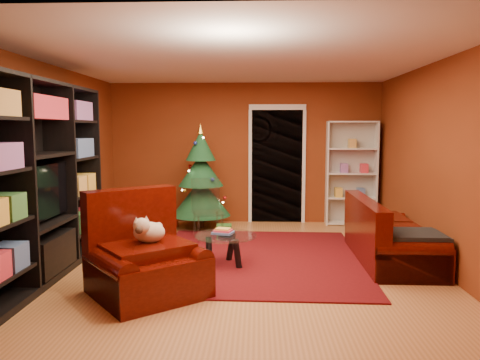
{
  "coord_description": "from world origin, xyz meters",
  "views": [
    {
      "loc": [
        0.25,
        -5.99,
        1.75
      ],
      "look_at": [
        0.0,
        0.4,
        1.05
      ],
      "focal_mm": 35.0,
      "sensor_mm": 36.0,
      "label": 1
    }
  ],
  "objects_px": {
    "gift_box_red": "(171,220)",
    "white_bookshelf": "(351,173)",
    "sofa": "(392,230)",
    "acrylic_chair": "(208,213)",
    "armchair": "(147,254)",
    "christmas_tree": "(201,178)",
    "dog": "(149,232)",
    "gift_box_teal": "(138,223)",
    "gift_box_green": "(224,232)",
    "media_unit": "(39,181)",
    "coffee_table": "(226,250)",
    "rug": "(257,258)"
  },
  "relations": [
    {
      "from": "gift_box_red",
      "to": "white_bookshelf",
      "type": "relative_size",
      "value": 0.12
    },
    {
      "from": "sofa",
      "to": "acrylic_chair",
      "type": "distance_m",
      "value": 2.75
    },
    {
      "from": "armchair",
      "to": "christmas_tree",
      "type": "bearing_deg",
      "value": 48.58
    },
    {
      "from": "dog",
      "to": "acrylic_chair",
      "type": "bearing_deg",
      "value": 42.2
    },
    {
      "from": "gift_box_teal",
      "to": "sofa",
      "type": "height_order",
      "value": "sofa"
    },
    {
      "from": "acrylic_chair",
      "to": "white_bookshelf",
      "type": "bearing_deg",
      "value": 12.21
    },
    {
      "from": "white_bookshelf",
      "to": "gift_box_green",
      "type": "bearing_deg",
      "value": -148.1
    },
    {
      "from": "media_unit",
      "to": "gift_box_red",
      "type": "xyz_separation_m",
      "value": [
        0.96,
        3.0,
        -1.04
      ]
    },
    {
      "from": "media_unit",
      "to": "acrylic_chair",
      "type": "relative_size",
      "value": 3.4
    },
    {
      "from": "gift_box_red",
      "to": "gift_box_teal",
      "type": "bearing_deg",
      "value": -130.7
    },
    {
      "from": "white_bookshelf",
      "to": "armchair",
      "type": "xyz_separation_m",
      "value": [
        -2.86,
        -3.81,
        -0.5
      ]
    },
    {
      "from": "white_bookshelf",
      "to": "sofa",
      "type": "height_order",
      "value": "white_bookshelf"
    },
    {
      "from": "coffee_table",
      "to": "armchair",
      "type": "bearing_deg",
      "value": -124.42
    },
    {
      "from": "media_unit",
      "to": "gift_box_red",
      "type": "height_order",
      "value": "media_unit"
    },
    {
      "from": "gift_box_red",
      "to": "armchair",
      "type": "relative_size",
      "value": 0.2
    },
    {
      "from": "rug",
      "to": "gift_box_green",
      "type": "height_order",
      "value": "gift_box_green"
    },
    {
      "from": "rug",
      "to": "coffee_table",
      "type": "height_order",
      "value": "coffee_table"
    },
    {
      "from": "gift_box_red",
      "to": "gift_box_green",
      "type": "bearing_deg",
      "value": -43.75
    },
    {
      "from": "white_bookshelf",
      "to": "coffee_table",
      "type": "bearing_deg",
      "value": -125.72
    },
    {
      "from": "christmas_tree",
      "to": "white_bookshelf",
      "type": "xyz_separation_m",
      "value": [
        2.71,
        0.42,
        0.05
      ]
    },
    {
      "from": "media_unit",
      "to": "coffee_table",
      "type": "bearing_deg",
      "value": 14.77
    },
    {
      "from": "white_bookshelf",
      "to": "armchair",
      "type": "bearing_deg",
      "value": -124.78
    },
    {
      "from": "armchair",
      "to": "sofa",
      "type": "height_order",
      "value": "armchair"
    },
    {
      "from": "gift_box_teal",
      "to": "white_bookshelf",
      "type": "bearing_deg",
      "value": 12.53
    },
    {
      "from": "media_unit",
      "to": "gift_box_green",
      "type": "bearing_deg",
      "value": 44.89
    },
    {
      "from": "gift_box_red",
      "to": "acrylic_chair",
      "type": "bearing_deg",
      "value": -54.12
    },
    {
      "from": "gift_box_red",
      "to": "white_bookshelf",
      "type": "xyz_separation_m",
      "value": [
        3.27,
        0.29,
        0.83
      ]
    },
    {
      "from": "gift_box_green",
      "to": "sofa",
      "type": "distance_m",
      "value": 2.59
    },
    {
      "from": "christmas_tree",
      "to": "coffee_table",
      "type": "distance_m",
      "value": 2.47
    },
    {
      "from": "media_unit",
      "to": "sofa",
      "type": "bearing_deg",
      "value": 11.08
    },
    {
      "from": "rug",
      "to": "acrylic_chair",
      "type": "relative_size",
      "value": 3.65
    },
    {
      "from": "gift_box_red",
      "to": "dog",
      "type": "bearing_deg",
      "value": -83.14
    },
    {
      "from": "armchair",
      "to": "acrylic_chair",
      "type": "xyz_separation_m",
      "value": [
        0.38,
        2.43,
        -0.0
      ]
    },
    {
      "from": "gift_box_green",
      "to": "gift_box_red",
      "type": "xyz_separation_m",
      "value": [
        -1.03,
        0.99,
        -0.0
      ]
    },
    {
      "from": "gift_box_teal",
      "to": "coffee_table",
      "type": "xyz_separation_m",
      "value": [
        1.62,
        -1.89,
        0.05
      ]
    },
    {
      "from": "christmas_tree",
      "to": "media_unit",
      "type": "bearing_deg",
      "value": -117.84
    },
    {
      "from": "gift_box_green",
      "to": "rug",
      "type": "bearing_deg",
      "value": -64.21
    },
    {
      "from": "media_unit",
      "to": "sofa",
      "type": "relative_size",
      "value": 1.53
    },
    {
      "from": "armchair",
      "to": "dog",
      "type": "height_order",
      "value": "armchair"
    },
    {
      "from": "christmas_tree",
      "to": "gift_box_red",
      "type": "distance_m",
      "value": 0.97
    },
    {
      "from": "gift_box_red",
      "to": "sofa",
      "type": "height_order",
      "value": "sofa"
    },
    {
      "from": "acrylic_chair",
      "to": "gift_box_green",
      "type": "bearing_deg",
      "value": 5.93
    },
    {
      "from": "dog",
      "to": "sofa",
      "type": "distance_m",
      "value": 3.22
    },
    {
      "from": "armchair",
      "to": "sofa",
      "type": "relative_size",
      "value": 0.58
    },
    {
      "from": "gift_box_teal",
      "to": "armchair",
      "type": "bearing_deg",
      "value": -73.79
    },
    {
      "from": "sofa",
      "to": "coffee_table",
      "type": "distance_m",
      "value": 2.21
    },
    {
      "from": "media_unit",
      "to": "acrylic_chair",
      "type": "bearing_deg",
      "value": 47.12
    },
    {
      "from": "rug",
      "to": "sofa",
      "type": "height_order",
      "value": "sofa"
    },
    {
      "from": "media_unit",
      "to": "armchair",
      "type": "height_order",
      "value": "media_unit"
    },
    {
      "from": "sofa",
      "to": "gift_box_red",
      "type": "bearing_deg",
      "value": 58.22
    }
  ]
}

